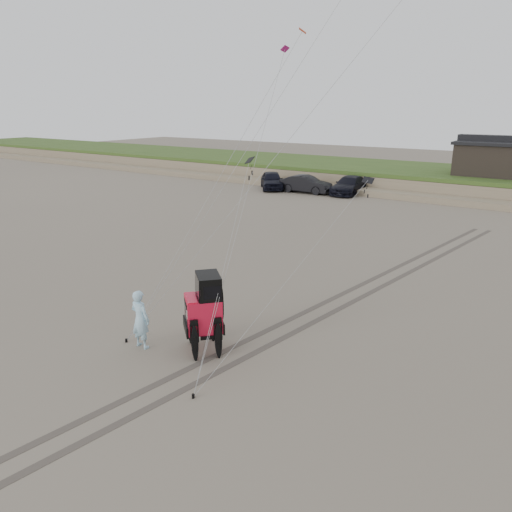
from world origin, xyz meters
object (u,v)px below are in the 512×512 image
(truck_a, at_px, (272,180))
(jeep, at_px, (203,321))
(truck_b, at_px, (306,184))
(man, at_px, (140,319))
(cabin, at_px, (496,157))
(truck_c, at_px, (349,185))

(truck_a, distance_m, jeep, 32.16)
(jeep, bearing_deg, truck_b, 154.76)
(man, bearing_deg, truck_a, -65.17)
(cabin, bearing_deg, jeep, -93.17)
(cabin, distance_m, man, 37.75)
(truck_b, distance_m, truck_c, 3.81)
(truck_c, bearing_deg, jeep, -78.05)
(truck_a, relative_size, truck_c, 0.91)
(truck_b, height_order, truck_c, truck_b)
(man, bearing_deg, cabin, -96.16)
(jeep, bearing_deg, truck_c, 147.70)
(jeep, distance_m, man, 2.07)
(truck_b, relative_size, jeep, 0.85)
(truck_c, xyz_separation_m, jeep, (8.44, -29.79, 0.26))
(truck_b, bearing_deg, man, -163.73)
(truck_a, bearing_deg, man, -102.14)
(truck_c, relative_size, jeep, 0.96)
(truck_b, distance_m, jeep, 30.54)
(jeep, bearing_deg, truck_a, 160.72)
(truck_a, height_order, truck_c, truck_a)
(truck_c, height_order, jeep, jeep)
(cabin, relative_size, man, 3.25)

